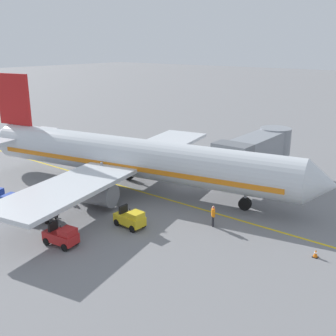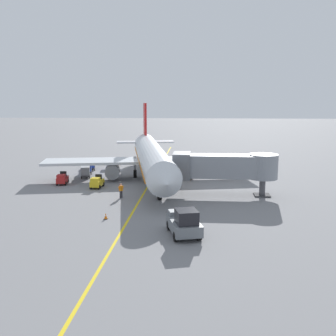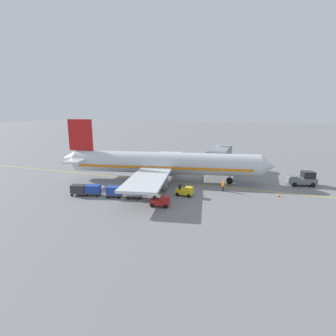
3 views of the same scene
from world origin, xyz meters
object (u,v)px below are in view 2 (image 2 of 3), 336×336
object	(u,v)px
baggage_cart_front	(85,171)
baggage_cart_third_in_train	(91,164)
jet_bridge	(224,166)
baggage_tug_lead	(62,179)
pushback_tractor	(184,222)
parked_airliner	(152,157)
baggage_cart_second_in_train	(87,168)
ground_crew_wing_walker	(121,190)
baggage_tug_trailing	(97,182)
safety_cone_nose_left	(106,216)
ground_crew_loader	(115,168)
baggage_cart_tail_end	(90,162)

from	to	relation	value
baggage_cart_front	baggage_cart_third_in_train	distance (m)	6.28
jet_bridge	baggage_tug_lead	size ratio (longest dim) A/B	4.59
baggage_tug_lead	pushback_tractor	bearing A→B (deg)	132.23
baggage_cart_front	pushback_tractor	bearing A→B (deg)	122.96
parked_airliner	jet_bridge	world-z (taller)	parked_airliner
baggage_tug_lead	baggage_cart_second_in_train	xyz separation A→B (m)	(-1.21, -7.62, 0.24)
baggage_tug_lead	ground_crew_wing_walker	world-z (taller)	ground_crew_wing_walker
baggage_cart_front	baggage_cart_second_in_train	bearing A→B (deg)	-78.96
baggage_tug_trailing	safety_cone_nose_left	xyz separation A→B (m)	(-4.23, 12.94, -0.42)
baggage_cart_front	ground_crew_wing_walker	size ratio (longest dim) A/B	1.76
jet_bridge	ground_crew_loader	size ratio (longest dim) A/B	7.17
parked_airliner	baggage_cart_third_in_train	xyz separation A→B (m)	(10.69, -6.82, -2.24)
baggage_tug_lead	baggage_cart_third_in_train	bearing A→B (deg)	-94.35
baggage_tug_trailing	ground_crew_loader	world-z (taller)	ground_crew_loader
pushback_tractor	ground_crew_wing_walker	size ratio (longest dim) A/B	2.85
jet_bridge	pushback_tractor	world-z (taller)	jet_bridge
baggage_cart_third_in_train	ground_crew_wing_walker	size ratio (longest dim) A/B	1.76
pushback_tractor	parked_airliner	bearing A→B (deg)	-76.70
pushback_tractor	ground_crew_wing_walker	world-z (taller)	pushback_tractor
ground_crew_loader	baggage_cart_second_in_train	bearing A→B (deg)	-2.15
baggage_tug_trailing	ground_crew_wing_walker	size ratio (longest dim) A/B	1.51
baggage_cart_second_in_train	ground_crew_wing_walker	bearing A→B (deg)	119.31
jet_bridge	baggage_cart_front	distance (m)	21.47
pushback_tractor	baggage_cart_tail_end	size ratio (longest dim) A/B	1.62
baggage_cart_tail_end	safety_cone_nose_left	size ratio (longest dim) A/B	5.05
baggage_cart_second_in_train	safety_cone_nose_left	xyz separation A→B (m)	(-8.18, 22.35, -0.66)
jet_bridge	parked_airliner	bearing A→B (deg)	-41.73
parked_airliner	pushback_tractor	distance (m)	23.42
ground_crew_wing_walker	ground_crew_loader	bearing A→B (deg)	-75.52
jet_bridge	safety_cone_nose_left	world-z (taller)	jet_bridge
baggage_tug_trailing	baggage_cart_third_in_train	bearing A→B (deg)	-71.17
pushback_tractor	ground_crew_wing_walker	bearing A→B (deg)	-57.29
parked_airliner	pushback_tractor	xyz separation A→B (m)	(-5.37, 22.71, -2.09)
baggage_tug_trailing	baggage_cart_second_in_train	bearing A→B (deg)	-67.19
parked_airliner	baggage_tug_trailing	bearing A→B (deg)	42.76
pushback_tractor	baggage_cart_front	world-z (taller)	pushback_tractor
baggage_cart_third_in_train	ground_crew_wing_walker	xyz separation A→B (m)	(-8.44, 17.65, 0.00)
jet_bridge	baggage_cart_front	world-z (taller)	jet_bridge
baggage_cart_third_in_train	ground_crew_wing_walker	distance (m)	19.56
parked_airliner	baggage_cart_tail_end	distance (m)	14.57
pushback_tractor	baggage_cart_front	xyz separation A→B (m)	(15.12, -23.31, -0.15)
baggage_tug_trailing	baggage_cart_second_in_train	distance (m)	10.21
ground_crew_loader	baggage_cart_front	bearing A→B (deg)	35.70
ground_crew_loader	pushback_tractor	bearing A→B (deg)	113.42
ground_crew_wing_walker	safety_cone_nose_left	size ratio (longest dim) A/B	2.86
ground_crew_loader	baggage_tug_lead	bearing A→B (deg)	53.08
baggage_cart_tail_end	ground_crew_loader	world-z (taller)	ground_crew_loader
baggage_tug_lead	baggage_cart_front	xyz separation A→B (m)	(-1.78, -4.71, 0.24)
baggage_tug_trailing	baggage_cart_tail_end	distance (m)	15.58
jet_bridge	ground_crew_wing_walker	size ratio (longest dim) A/B	7.17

